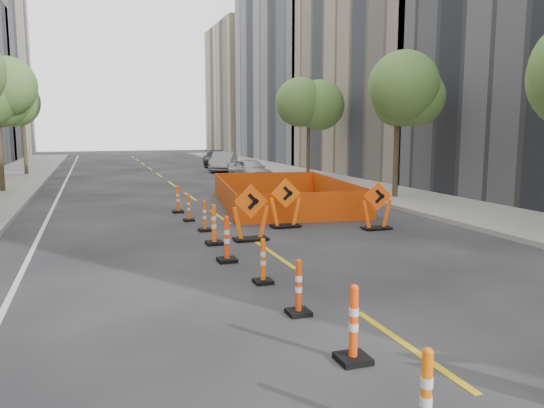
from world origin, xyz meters
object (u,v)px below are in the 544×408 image
object	(u,v)px
channelizer_6	(205,216)
chevron_sign_center	(285,203)
channelizer_5	(214,224)
chevron_sign_right	(377,206)
channelizer_1	(354,323)
channelizer_2	(299,287)
chevron_sign_left	(251,212)
parked_car_far	(215,159)
channelizer_3	(263,261)
parked_car_mid	(224,162)
channelizer_4	(227,239)
channelizer_8	(178,199)
channelizer_7	(189,208)
channelizer_0	(426,397)
parked_car_near	(250,169)

from	to	relation	value
channelizer_6	chevron_sign_center	bearing A→B (deg)	-3.67
channelizer_5	chevron_sign_center	xyz separation A→B (m)	(2.72, 1.78, 0.23)
channelizer_6	channelizer_5	bearing A→B (deg)	-93.97
channelizer_6	chevron_sign_right	distance (m)	5.36
channelizer_1	channelizer_2	world-z (taller)	channelizer_1
channelizer_2	chevron_sign_left	distance (m)	6.12
chevron_sign_center	parked_car_far	size ratio (longest dim) A/B	0.35
channelizer_2	channelizer_6	xyz separation A→B (m)	(-0.03, 7.78, -0.01)
channelizer_3	parked_car_mid	size ratio (longest dim) A/B	0.22
chevron_sign_center	channelizer_4	bearing A→B (deg)	-123.87
channelizer_5	chevron_sign_left	world-z (taller)	chevron_sign_left
channelizer_5	chevron_sign_center	bearing A→B (deg)	33.24
channelizer_6	chevron_sign_left	size ratio (longest dim) A/B	0.60
channelizer_5	chevron_sign_right	size ratio (longest dim) A/B	0.74
channelizer_4	channelizer_8	world-z (taller)	channelizer_4
channelizer_8	chevron_sign_right	xyz separation A→B (m)	(5.38, -5.30, 0.24)
channelizer_3	chevron_sign_center	distance (m)	6.23
channelizer_5	channelizer_6	bearing A→B (deg)	86.03
parked_car_far	channelizer_3	bearing A→B (deg)	-90.73
channelizer_7	parked_car_mid	size ratio (longest dim) A/B	0.21
channelizer_3	chevron_sign_center	world-z (taller)	chevron_sign_center
chevron_sign_right	parked_car_mid	bearing A→B (deg)	98.25
channelizer_2	channelizer_5	bearing A→B (deg)	91.61
channelizer_2	chevron_sign_left	world-z (taller)	chevron_sign_left
channelizer_5	channelizer_6	size ratio (longest dim) A/B	1.16
channelizer_2	parked_car_mid	world-z (taller)	parked_car_mid
chevron_sign_left	channelizer_3	bearing A→B (deg)	-102.21
channelizer_4	parked_car_mid	xyz separation A→B (m)	(6.19, 26.08, 0.16)
channelizer_0	channelizer_2	bearing A→B (deg)	87.26
parked_car_near	chevron_sign_center	bearing A→B (deg)	-109.48
channelizer_6	parked_car_far	xyz separation A→B (m)	(6.39, 27.25, 0.18)
channelizer_3	channelizer_4	distance (m)	1.97
parked_car_mid	channelizer_5	bearing A→B (deg)	-81.62
channelizer_5	channelizer_8	world-z (taller)	channelizer_5
channelizer_3	parked_car_near	world-z (taller)	parked_car_near
channelizer_5	parked_car_near	xyz separation A→B (m)	(5.96, 16.86, 0.11)
channelizer_7	chevron_sign_left	xyz separation A→B (m)	(1.12, -3.69, 0.34)
chevron_sign_center	parked_car_mid	xyz separation A→B (m)	(3.36, 22.36, -0.07)
channelizer_5	parked_car_far	world-z (taller)	parked_car_far
parked_car_mid	chevron_sign_left	bearing A→B (deg)	-79.24
channelizer_1	chevron_sign_center	xyz separation A→B (m)	(2.53, 9.56, 0.24)
channelizer_7	chevron_sign_center	size ratio (longest dim) A/B	0.59
parked_car_near	parked_car_far	distance (m)	12.35
channelizer_3	channelizer_6	distance (m)	5.84
channelizer_2	chevron_sign_center	size ratio (longest dim) A/B	0.62
channelizer_2	channelizer_7	distance (m)	9.73
channelizer_4	channelizer_8	xyz separation A→B (m)	(0.03, 7.78, -0.04)
channelizer_1	channelizer_5	xyz separation A→B (m)	(-0.19, 7.78, 0.01)
channelizer_0	chevron_sign_left	bearing A→B (deg)	83.56
parked_car_far	channelizer_0	bearing A→B (deg)	-89.37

